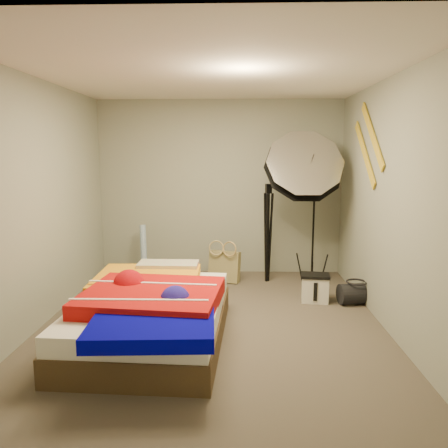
{
  "coord_description": "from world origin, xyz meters",
  "views": [
    {
      "loc": [
        0.25,
        -4.33,
        1.77
      ],
      "look_at": [
        0.1,
        0.6,
        0.95
      ],
      "focal_mm": 35.0,
      "sensor_mm": 36.0,
      "label": 1
    }
  ],
  "objects_px": {
    "camera_case": "(315,289)",
    "bed": "(152,313)",
    "tote_bag": "(224,266)",
    "photo_umbrella": "(303,169)",
    "duffel_bag": "(356,294)",
    "wrapping_roll": "(144,251)",
    "camera_tripod": "(268,226)"
  },
  "relations": [
    {
      "from": "camera_case",
      "to": "bed",
      "type": "bearing_deg",
      "value": -138.9
    },
    {
      "from": "camera_case",
      "to": "bed",
      "type": "distance_m",
      "value": 2.08
    },
    {
      "from": "tote_bag",
      "to": "bed",
      "type": "distance_m",
      "value": 2.04
    },
    {
      "from": "tote_bag",
      "to": "photo_umbrella",
      "type": "bearing_deg",
      "value": 12.69
    },
    {
      "from": "tote_bag",
      "to": "duffel_bag",
      "type": "height_order",
      "value": "tote_bag"
    },
    {
      "from": "tote_bag",
      "to": "wrapping_roll",
      "type": "distance_m",
      "value": 1.18
    },
    {
      "from": "camera_case",
      "to": "photo_umbrella",
      "type": "relative_size",
      "value": 0.14
    },
    {
      "from": "bed",
      "to": "tote_bag",
      "type": "bearing_deg",
      "value": 72.17
    },
    {
      "from": "wrapping_roll",
      "to": "bed",
      "type": "distance_m",
      "value": 2.2
    },
    {
      "from": "bed",
      "to": "camera_tripod",
      "type": "xyz_separation_m",
      "value": [
        1.21,
        1.97,
        0.49
      ]
    },
    {
      "from": "duffel_bag",
      "to": "photo_umbrella",
      "type": "distance_m",
      "value": 1.71
    },
    {
      "from": "photo_umbrella",
      "to": "camera_tripod",
      "type": "distance_m",
      "value": 0.9
    },
    {
      "from": "camera_case",
      "to": "photo_umbrella",
      "type": "distance_m",
      "value": 1.56
    },
    {
      "from": "tote_bag",
      "to": "duffel_bag",
      "type": "bearing_deg",
      "value": -10.33
    },
    {
      "from": "camera_tripod",
      "to": "photo_umbrella",
      "type": "bearing_deg",
      "value": -16.61
    },
    {
      "from": "duffel_bag",
      "to": "bed",
      "type": "relative_size",
      "value": 0.19
    },
    {
      "from": "wrapping_roll",
      "to": "photo_umbrella",
      "type": "height_order",
      "value": "photo_umbrella"
    },
    {
      "from": "bed",
      "to": "photo_umbrella",
      "type": "distance_m",
      "value": 2.78
    },
    {
      "from": "tote_bag",
      "to": "camera_case",
      "type": "xyz_separation_m",
      "value": [
        1.1,
        -0.79,
        -0.06
      ]
    },
    {
      "from": "duffel_bag",
      "to": "camera_tripod",
      "type": "distance_m",
      "value": 1.47
    },
    {
      "from": "tote_bag",
      "to": "bed",
      "type": "xyz_separation_m",
      "value": [
        -0.63,
        -1.94,
        0.07
      ]
    },
    {
      "from": "camera_case",
      "to": "duffel_bag",
      "type": "distance_m",
      "value": 0.47
    },
    {
      "from": "camera_case",
      "to": "camera_tripod",
      "type": "bearing_deg",
      "value": 129.45
    },
    {
      "from": "wrapping_roll",
      "to": "photo_umbrella",
      "type": "relative_size",
      "value": 0.35
    },
    {
      "from": "tote_bag",
      "to": "camera_case",
      "type": "distance_m",
      "value": 1.36
    },
    {
      "from": "tote_bag",
      "to": "bed",
      "type": "relative_size",
      "value": 0.2
    },
    {
      "from": "wrapping_roll",
      "to": "camera_case",
      "type": "relative_size",
      "value": 2.44
    },
    {
      "from": "bed",
      "to": "wrapping_roll",
      "type": "bearing_deg",
      "value": 103.94
    },
    {
      "from": "camera_case",
      "to": "wrapping_roll",
      "type": "bearing_deg",
      "value": 163.92
    },
    {
      "from": "duffel_bag",
      "to": "tote_bag",
      "type": "bearing_deg",
      "value": 142.55
    },
    {
      "from": "wrapping_roll",
      "to": "camera_tripod",
      "type": "xyz_separation_m",
      "value": [
        1.74,
        -0.16,
        0.4
      ]
    },
    {
      "from": "photo_umbrella",
      "to": "camera_tripod",
      "type": "relative_size",
      "value": 1.61
    }
  ]
}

